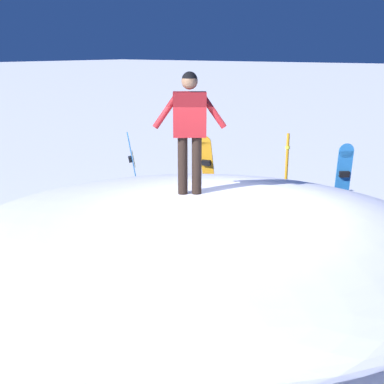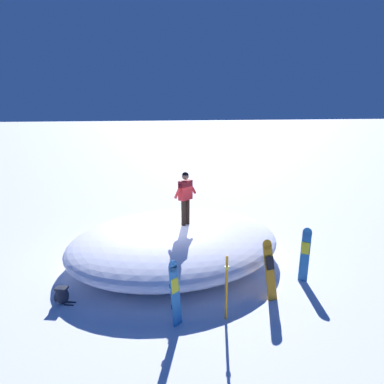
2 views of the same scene
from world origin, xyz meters
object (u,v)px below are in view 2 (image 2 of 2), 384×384
at_px(snowboard_primary_upright, 305,254).
at_px(snowboard_tertiary_upright, 269,269).
at_px(snowboard_secondary_upright, 175,292).
at_px(backpack_near, 62,295).
at_px(trail_marker_pole, 226,286).
at_px(snowboarder_standing, 185,193).

distance_m(snowboard_primary_upright, snowboard_tertiary_upright, 1.63).
bearing_deg(snowboard_primary_upright, snowboard_secondary_upright, 20.18).
xyz_separation_m(snowboard_tertiary_upright, backpack_near, (5.37, -0.77, -0.57)).
xyz_separation_m(snowboard_primary_upright, trail_marker_pole, (2.87, 1.56, 0.04)).
bearing_deg(trail_marker_pole, snowboarder_standing, -85.96).
bearing_deg(snowboard_tertiary_upright, snowboard_primary_upright, -152.11).
bearing_deg(snowboard_secondary_upright, snowboard_tertiary_upright, -164.36).
relative_size(snowboard_secondary_upright, backpack_near, 2.73).
height_order(backpack_near, trail_marker_pole, trail_marker_pole).
relative_size(snowboarder_standing, backpack_near, 3.01).
bearing_deg(snowboarder_standing, snowboard_tertiary_upright, 120.43).
xyz_separation_m(snowboarder_standing, snowboard_secondary_upright, (0.97, 3.62, -1.47)).
xyz_separation_m(snowboarder_standing, snowboard_tertiary_upright, (-1.69, 2.88, -1.48)).
relative_size(snowboarder_standing, snowboard_secondary_upright, 1.10).
height_order(snowboard_primary_upright, snowboard_secondary_upright, snowboard_primary_upright).
distance_m(snowboard_primary_upright, snowboard_secondary_upright, 4.36).
bearing_deg(snowboard_primary_upright, snowboarder_standing, -34.09).
bearing_deg(snowboard_secondary_upright, backpack_near, -29.14).
height_order(snowboarder_standing, snowboard_primary_upright, snowboarder_standing).
relative_size(snowboard_tertiary_upright, backpack_near, 2.72).
bearing_deg(snowboard_tertiary_upright, snowboard_secondary_upright, 15.64).
bearing_deg(trail_marker_pole, snowboard_secondary_upright, -2.79).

